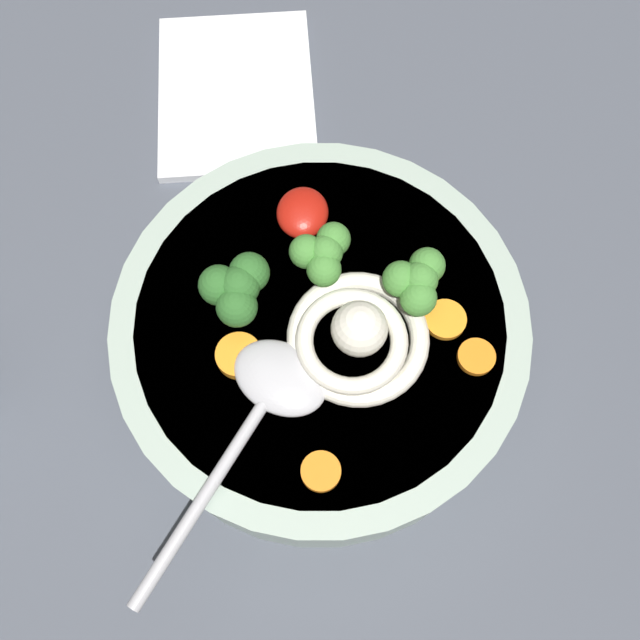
# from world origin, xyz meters

# --- Properties ---
(table_slab) EXTENTS (1.18, 1.18, 0.03)m
(table_slab) POSITION_xyz_m (0.00, 0.00, 0.01)
(table_slab) COLOR #474C56
(table_slab) RESTS_ON ground
(soup_bowl) EXTENTS (0.27, 0.27, 0.07)m
(soup_bowl) POSITION_xyz_m (0.02, 0.01, 0.06)
(soup_bowl) COLOR #9EB2A3
(soup_bowl) RESTS_ON table_slab
(noodle_pile) EXTENTS (0.10, 0.10, 0.04)m
(noodle_pile) POSITION_xyz_m (0.03, 0.04, 0.10)
(noodle_pile) COLOR silver
(noodle_pile) RESTS_ON soup_bowl
(soup_spoon) EXTENTS (0.17, 0.10, 0.02)m
(soup_spoon) POSITION_xyz_m (0.07, -0.01, 0.10)
(soup_spoon) COLOR #B7B7BC
(soup_spoon) RESTS_ON soup_bowl
(chili_sauce_dollop) EXTENTS (0.04, 0.03, 0.02)m
(chili_sauce_dollop) POSITION_xyz_m (-0.05, -0.01, 0.10)
(chili_sauce_dollop) COLOR #B2190F
(chili_sauce_dollop) RESTS_ON soup_bowl
(broccoli_floret_rear) EXTENTS (0.04, 0.04, 0.03)m
(broccoli_floret_rear) POSITION_xyz_m (-0.02, 0.01, 0.11)
(broccoli_floret_rear) COLOR #7A9E60
(broccoli_floret_rear) RESTS_ON soup_bowl
(broccoli_floret_left) EXTENTS (0.04, 0.04, 0.04)m
(broccoli_floret_left) POSITION_xyz_m (-0.01, 0.07, 0.11)
(broccoli_floret_left) COLOR #7A9E60
(broccoli_floret_left) RESTS_ON soup_bowl
(broccoli_floret_center) EXTENTS (0.05, 0.04, 0.04)m
(broccoli_floret_center) POSITION_xyz_m (0.01, -0.04, 0.12)
(broccoli_floret_center) COLOR #7A9E60
(broccoli_floret_center) RESTS_ON soup_bowl
(carrot_slice_near_spoon) EXTENTS (0.03, 0.03, 0.00)m
(carrot_slice_near_spoon) POSITION_xyz_m (0.01, 0.09, 0.09)
(carrot_slice_near_spoon) COLOR orange
(carrot_slice_near_spoon) RESTS_ON soup_bowl
(carrot_slice_front) EXTENTS (0.02, 0.02, 0.00)m
(carrot_slice_front) POSITION_xyz_m (0.03, 0.11, 0.09)
(carrot_slice_front) COLOR orange
(carrot_slice_front) RESTS_ON soup_bowl
(carrot_slice_far) EXTENTS (0.02, 0.02, 0.01)m
(carrot_slice_far) POSITION_xyz_m (0.11, 0.02, 0.09)
(carrot_slice_far) COLOR orange
(carrot_slice_far) RESTS_ON soup_bowl
(carrot_slice_extra_a) EXTENTS (0.03, 0.03, 0.01)m
(carrot_slice_extra_a) POSITION_xyz_m (0.05, -0.04, 0.10)
(carrot_slice_extra_a) COLOR orange
(carrot_slice_extra_a) RESTS_ON soup_bowl
(folded_napkin) EXTENTS (0.18, 0.15, 0.01)m
(folded_napkin) POSITION_xyz_m (-0.20, -0.08, 0.03)
(folded_napkin) COLOR white
(folded_napkin) RESTS_ON table_slab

